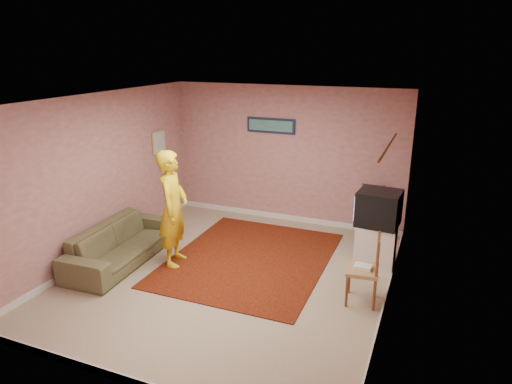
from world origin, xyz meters
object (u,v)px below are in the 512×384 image
at_px(chair_b, 363,262).
at_px(chair_a, 371,207).
at_px(crt_tv, 379,208).
at_px(person, 173,209).
at_px(sofa, 121,243).
at_px(tv_cabinet, 376,247).

bearing_deg(chair_b, chair_a, 179.72).
height_order(crt_tv, person, person).
bearing_deg(sofa, tv_cabinet, -74.37).
height_order(crt_tv, sofa, crt_tv).
relative_size(chair_a, sofa, 0.25).
height_order(chair_b, person, person).
relative_size(chair_a, person, 0.28).
height_order(tv_cabinet, crt_tv, crt_tv).
bearing_deg(chair_b, sofa, -93.04).
bearing_deg(crt_tv, chair_a, 106.91).
xyz_separation_m(sofa, person, (0.82, 0.27, 0.60)).
bearing_deg(tv_cabinet, chair_a, 102.57).
bearing_deg(chair_a, person, -145.51).
bearing_deg(chair_a, crt_tv, -82.11).
xyz_separation_m(tv_cabinet, crt_tv, (-0.01, 0.00, 0.63)).
height_order(sofa, person, person).
relative_size(tv_cabinet, sofa, 0.35).
height_order(crt_tv, chair_a, crt_tv).
distance_m(crt_tv, sofa, 4.01).
xyz_separation_m(tv_cabinet, chair_b, (-0.03, -1.04, 0.22)).
bearing_deg(crt_tv, chair_b, -86.46).
xyz_separation_m(crt_tv, person, (-2.92, -0.98, -0.08)).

